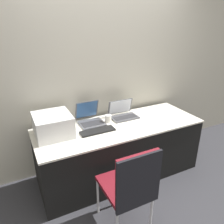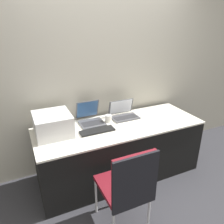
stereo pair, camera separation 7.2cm
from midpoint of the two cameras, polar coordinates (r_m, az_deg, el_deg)
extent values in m
plane|color=#333338|center=(2.88, 6.11, -19.67)|extent=(14.00, 14.00, 0.00)
cube|color=#B7B2A3|center=(2.95, -1.27, 10.25)|extent=(8.00, 0.05, 2.60)
cube|color=black|center=(2.92, 2.68, -10.10)|extent=(2.08, 0.74, 0.71)
cube|color=silver|center=(2.74, 2.82, -3.64)|extent=(2.10, 0.76, 0.02)
cube|color=silver|center=(2.55, -14.46, -3.11)|extent=(0.40, 0.42, 0.25)
cube|color=black|center=(2.47, -14.49, -1.39)|extent=(0.32, 0.32, 0.04)
cube|color=#4C4C51|center=(2.76, -4.46, -3.00)|extent=(0.30, 0.26, 0.02)
cube|color=#2D2D30|center=(2.75, -4.37, -2.91)|extent=(0.27, 0.14, 0.00)
cube|color=#4C4C51|center=(2.86, -5.76, 0.72)|extent=(0.30, 0.09, 0.25)
cube|color=#2D5184|center=(2.85, -5.71, 0.72)|extent=(0.27, 0.08, 0.22)
cube|color=#4C4C51|center=(2.92, 4.18, -1.48)|extent=(0.36, 0.21, 0.02)
cube|color=#2D2D30|center=(2.91, 4.29, -1.36)|extent=(0.31, 0.12, 0.00)
cube|color=#4C4C51|center=(2.99, 3.01, 1.41)|extent=(0.36, 0.06, 0.21)
cube|color=silver|center=(2.98, 3.08, 1.39)|extent=(0.32, 0.05, 0.19)
cube|color=black|center=(2.58, -3.09, -4.94)|extent=(0.41, 0.14, 0.02)
cylinder|color=white|center=(2.80, -0.20, -1.79)|extent=(0.08, 0.08, 0.09)
cylinder|color=white|center=(2.78, -0.20, -0.90)|extent=(0.08, 0.08, 0.01)
cube|color=maroon|center=(2.23, 3.42, -18.79)|extent=(0.41, 0.48, 0.04)
cube|color=maroon|center=(1.92, 6.87, -16.94)|extent=(0.41, 0.03, 0.48)
cylinder|color=silver|center=(2.48, -3.31, -21.06)|extent=(0.02, 0.02, 0.44)
cylinder|color=silver|center=(2.60, 4.69, -18.67)|extent=(0.02, 0.02, 0.44)
cylinder|color=silver|center=(2.34, 10.47, -24.95)|extent=(0.02, 0.02, 0.44)
cube|color=black|center=(1.92, 7.27, -17.94)|extent=(0.43, 0.02, 0.52)
camera|label=1|loc=(0.04, -89.22, 0.32)|focal=35.00mm
camera|label=2|loc=(0.04, 90.78, -0.32)|focal=35.00mm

